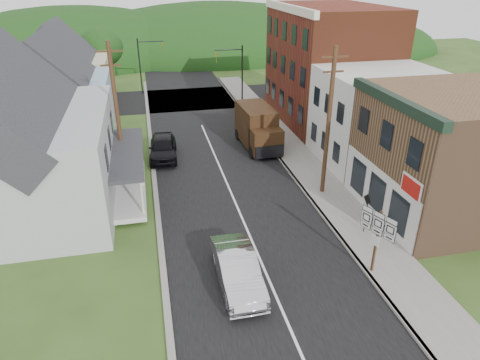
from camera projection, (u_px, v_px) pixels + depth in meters
ground at (249, 234)px, 22.83m from camera, size 120.00×120.00×0.00m
road at (217, 160)px, 31.57m from camera, size 9.00×90.00×0.02m
cross_road at (190, 99)px, 46.43m from camera, size 60.00×9.00×0.02m
sidewalk_right at (302, 163)px, 30.94m from camera, size 2.80×55.00×0.15m
curb_right at (284, 165)px, 30.67m from camera, size 0.20×55.00×0.15m
curb_left at (154, 177)px, 28.88m from camera, size 0.30×55.00×0.12m
storefront_tan at (449, 155)px, 23.48m from camera, size 8.00×8.00×7.00m
storefront_white at (380, 118)px, 30.14m from camera, size 8.00×7.00×6.50m
storefront_red at (328, 66)px, 37.67m from camera, size 8.00×12.00×10.00m
house_gray at (15, 138)px, 23.84m from camera, size 10.20×12.24×8.35m
house_blue at (64, 95)px, 33.90m from camera, size 7.14×8.16×7.28m
house_cream at (72, 71)px, 41.67m from camera, size 7.14×8.16×7.28m
utility_pole_right at (329, 122)px, 24.91m from camera, size 1.60×0.26×9.00m
utility_pole_left at (117, 113)px, 26.48m from camera, size 1.60×0.26×9.00m
traffic_signal_right at (235, 69)px, 42.54m from camera, size 2.87×0.20×6.00m
traffic_signal_left at (146, 59)px, 46.98m from camera, size 2.87×0.20×6.00m
tree_left_d at (101, 48)px, 46.87m from camera, size 4.80×4.80×6.94m
forested_ridge at (171, 54)px, 70.91m from camera, size 90.00×30.00×16.00m
silver_sedan at (238, 270)px, 18.84m from camera, size 1.72×4.83×1.59m
dark_sedan at (163, 148)px, 31.58m from camera, size 2.30×5.02×1.67m
delivery_van at (258, 128)px, 33.20m from camera, size 2.61×5.78×3.17m
route_sign_cluster at (377, 233)px, 18.90m from camera, size 0.77×1.69×3.18m
warning_sign at (367, 208)px, 22.12m from camera, size 0.14×0.62×2.27m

